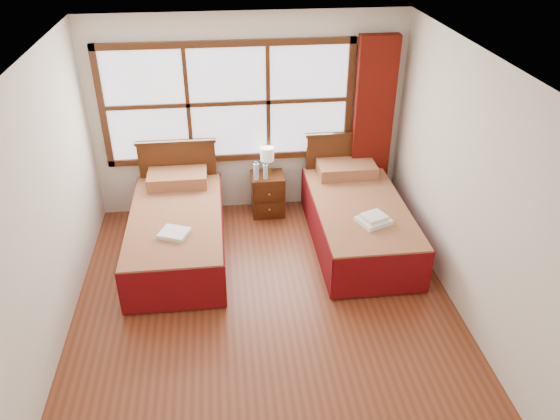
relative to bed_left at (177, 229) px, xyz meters
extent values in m
plane|color=brown|center=(0.95, -1.20, -0.32)|extent=(4.50, 4.50, 0.00)
plane|color=white|center=(0.95, -1.20, 2.28)|extent=(4.50, 4.50, 0.00)
plane|color=silver|center=(0.95, 1.05, 0.98)|extent=(4.00, 0.00, 4.00)
plane|color=silver|center=(-1.05, -1.20, 0.98)|extent=(0.00, 4.50, 4.50)
plane|color=silver|center=(2.95, -1.20, 0.98)|extent=(0.00, 4.50, 4.50)
cube|color=white|center=(0.70, 1.02, 1.18)|extent=(3.00, 0.02, 1.40)
cube|color=#48230F|center=(0.70, 1.00, 0.44)|extent=(3.16, 0.06, 0.08)
cube|color=#48230F|center=(0.70, 1.00, 1.92)|extent=(3.16, 0.06, 0.08)
cube|color=#48230F|center=(-0.84, 1.00, 1.18)|extent=(0.08, 0.06, 1.56)
cube|color=#48230F|center=(2.24, 1.00, 1.18)|extent=(0.08, 0.06, 1.56)
cube|color=#48230F|center=(0.20, 1.00, 1.18)|extent=(0.05, 0.05, 1.40)
cube|color=#48230F|center=(1.20, 1.00, 1.18)|extent=(0.05, 0.05, 1.40)
cube|color=#48230F|center=(0.70, 1.00, 1.18)|extent=(3.00, 0.05, 0.05)
cube|color=#5F1109|center=(2.55, 0.91, 0.85)|extent=(0.50, 0.16, 2.30)
cube|color=#40210D|center=(0.00, -0.07, -0.17)|extent=(0.94, 1.89, 0.31)
cube|color=maroon|center=(0.00, -0.07, 0.11)|extent=(1.06, 2.10, 0.26)
cube|color=maroon|center=(-0.53, -0.07, -0.04)|extent=(0.03, 2.10, 0.52)
cube|color=maroon|center=(0.53, -0.07, -0.04)|extent=(0.03, 2.10, 0.52)
cube|color=maroon|center=(0.00, -1.11, -0.04)|extent=(1.06, 0.03, 0.52)
cube|color=maroon|center=(0.00, 0.69, 0.32)|extent=(0.74, 0.43, 0.16)
cube|color=#48230F|center=(0.00, 0.94, 0.19)|extent=(0.99, 0.06, 1.03)
cube|color=#40210D|center=(0.00, 0.94, 0.71)|extent=(1.03, 0.08, 0.04)
cube|color=#40210D|center=(2.19, -0.07, -0.17)|extent=(0.95, 1.90, 0.31)
cube|color=maroon|center=(2.19, -0.07, 0.12)|extent=(1.06, 2.11, 0.26)
cube|color=maroon|center=(1.66, -0.07, -0.04)|extent=(0.03, 2.11, 0.53)
cube|color=maroon|center=(2.72, -0.07, -0.04)|extent=(0.03, 2.11, 0.53)
cube|color=maroon|center=(2.19, -1.11, -0.04)|extent=(1.06, 0.03, 0.53)
cube|color=maroon|center=(2.19, 0.70, 0.33)|extent=(0.74, 0.43, 0.17)
cube|color=#48230F|center=(2.19, 0.94, 0.19)|extent=(0.99, 0.06, 1.03)
cube|color=#40210D|center=(2.19, 0.94, 0.72)|extent=(1.03, 0.08, 0.04)
cube|color=#48230F|center=(1.16, 0.80, -0.04)|extent=(0.43, 0.38, 0.57)
cube|color=#40210D|center=(1.16, 0.60, -0.15)|extent=(0.38, 0.02, 0.17)
cube|color=#40210D|center=(1.16, 0.60, 0.08)|extent=(0.38, 0.02, 0.17)
sphere|color=#A48737|center=(1.16, 0.58, -0.15)|extent=(0.03, 0.03, 0.03)
sphere|color=#A48737|center=(1.16, 0.58, 0.08)|extent=(0.03, 0.03, 0.03)
cube|color=white|center=(0.01, -0.50, 0.27)|extent=(0.38, 0.36, 0.05)
cube|color=white|center=(2.24, -0.50, 0.27)|extent=(0.42, 0.40, 0.05)
cube|color=white|center=(2.24, -0.50, 0.32)|extent=(0.32, 0.30, 0.05)
cylinder|color=gold|center=(1.17, 0.90, 0.26)|extent=(0.11, 0.11, 0.02)
cylinder|color=gold|center=(1.17, 0.90, 0.34)|extent=(0.02, 0.02, 0.15)
cylinder|color=white|center=(1.17, 0.90, 0.51)|extent=(0.18, 0.18, 0.18)
cylinder|color=#C1E0F8|center=(1.00, 0.70, 0.36)|extent=(0.07, 0.07, 0.22)
cylinder|color=#184DB6|center=(1.00, 0.70, 0.49)|extent=(0.03, 0.03, 0.03)
cylinder|color=#C1E0F8|center=(1.12, 0.71, 0.35)|extent=(0.06, 0.06, 0.20)
cylinder|color=#184DB6|center=(1.12, 0.71, 0.46)|extent=(0.03, 0.03, 0.03)
camera|label=1|loc=(0.59, -5.57, 3.51)|focal=35.00mm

